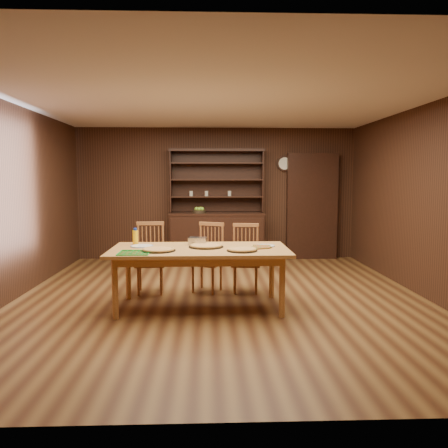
{
  "coord_description": "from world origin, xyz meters",
  "views": [
    {
      "loc": [
        -0.17,
        -5.73,
        1.61
      ],
      "look_at": [
        0.05,
        0.4,
        0.97
      ],
      "focal_mm": 35.0,
      "sensor_mm": 36.0,
      "label": 1
    }
  ],
  "objects_px": {
    "china_hutch": "(217,230)",
    "juice_bottle": "(135,237)",
    "chair_right": "(246,256)",
    "chair_left": "(150,255)",
    "dining_table": "(200,254)",
    "chair_center": "(209,255)"
  },
  "relations": [
    {
      "from": "chair_center",
      "to": "chair_right",
      "type": "relative_size",
      "value": 1.02
    },
    {
      "from": "chair_right",
      "to": "juice_bottle",
      "type": "xyz_separation_m",
      "value": [
        -1.48,
        -0.48,
        0.34
      ]
    },
    {
      "from": "dining_table",
      "to": "juice_bottle",
      "type": "distance_m",
      "value": 0.91
    },
    {
      "from": "china_hutch",
      "to": "juice_bottle",
      "type": "xyz_separation_m",
      "value": [
        -1.12,
        -2.83,
        0.25
      ]
    },
    {
      "from": "dining_table",
      "to": "chair_center",
      "type": "relative_size",
      "value": 2.23
    },
    {
      "from": "juice_bottle",
      "to": "china_hutch",
      "type": "bearing_deg",
      "value": 68.51
    },
    {
      "from": "dining_table",
      "to": "chair_left",
      "type": "relative_size",
      "value": 2.2
    },
    {
      "from": "chair_left",
      "to": "chair_right",
      "type": "xyz_separation_m",
      "value": [
        1.35,
        0.01,
        -0.02
      ]
    },
    {
      "from": "chair_left",
      "to": "china_hutch",
      "type": "bearing_deg",
      "value": 63.65
    },
    {
      "from": "dining_table",
      "to": "chair_right",
      "type": "distance_m",
      "value": 1.04
    },
    {
      "from": "dining_table",
      "to": "chair_right",
      "type": "relative_size",
      "value": 2.26
    },
    {
      "from": "chair_left",
      "to": "chair_right",
      "type": "relative_size",
      "value": 1.03
    },
    {
      "from": "china_hutch",
      "to": "chair_center",
      "type": "xyz_separation_m",
      "value": [
        -0.16,
        -2.32,
        -0.08
      ]
    },
    {
      "from": "chair_right",
      "to": "juice_bottle",
      "type": "relative_size",
      "value": 4.44
    },
    {
      "from": "dining_table",
      "to": "chair_center",
      "type": "height_order",
      "value": "chair_center"
    },
    {
      "from": "china_hutch",
      "to": "juice_bottle",
      "type": "height_order",
      "value": "china_hutch"
    },
    {
      "from": "chair_left",
      "to": "chair_right",
      "type": "distance_m",
      "value": 1.35
    },
    {
      "from": "chair_center",
      "to": "juice_bottle",
      "type": "distance_m",
      "value": 1.13
    },
    {
      "from": "chair_center",
      "to": "chair_right",
      "type": "distance_m",
      "value": 0.52
    },
    {
      "from": "chair_left",
      "to": "dining_table",
      "type": "bearing_deg",
      "value": -51.71
    },
    {
      "from": "china_hutch",
      "to": "dining_table",
      "type": "relative_size",
      "value": 1.0
    },
    {
      "from": "chair_left",
      "to": "chair_right",
      "type": "bearing_deg",
      "value": -3.14
    }
  ]
}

